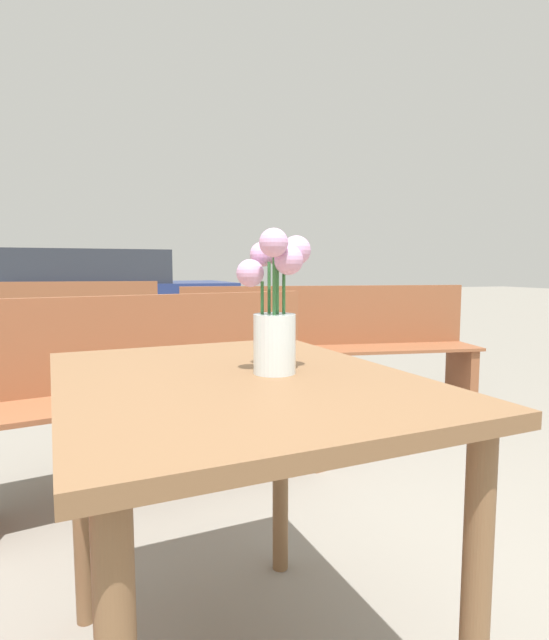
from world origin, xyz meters
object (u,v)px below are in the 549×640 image
object	(u,v)px
table_front	(234,427)
bench_middle	(330,342)
flower_vase	(276,305)
bench_near	(158,386)
parked_car	(83,295)
bench_far	(57,324)

from	to	relation	value
table_front	bench_middle	distance (m)	2.28
flower_vase	bench_near	distance (m)	1.26
flower_vase	parked_car	distance (m)	6.71
flower_vase	bench_far	xyz separation A→B (m)	(-0.72, 3.85, -0.42)
bench_middle	bench_near	bearing A→B (deg)	-146.68
flower_vase	bench_middle	distance (m)	2.28
flower_vase	table_front	bearing A→B (deg)	173.98
table_front	bench_near	size ratio (longest dim) A/B	0.62
bench_near	bench_middle	xyz separation A→B (m)	(1.20, 0.79, 0.02)
bench_far	flower_vase	bearing A→B (deg)	-79.36
flower_vase	bench_middle	size ratio (longest dim) A/B	0.15
flower_vase	bench_middle	xyz separation A→B (m)	(1.08, 1.97, -0.41)
bench_far	parked_car	xyz separation A→B (m)	(0.15, 2.82, 0.12)
bench_near	parked_car	bearing A→B (deg)	94.69
bench_middle	parked_car	size ratio (longest dim) A/B	0.47
bench_near	bench_middle	world-z (taller)	same
flower_vase	bench_near	world-z (taller)	flower_vase
flower_vase	bench_far	bearing A→B (deg)	100.64
bench_far	parked_car	world-z (taller)	parked_car
flower_vase	bench_far	distance (m)	3.94
bench_middle	table_front	bearing A→B (deg)	-120.85
bench_near	bench_far	xyz separation A→B (m)	(-0.60, 2.68, 0.01)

